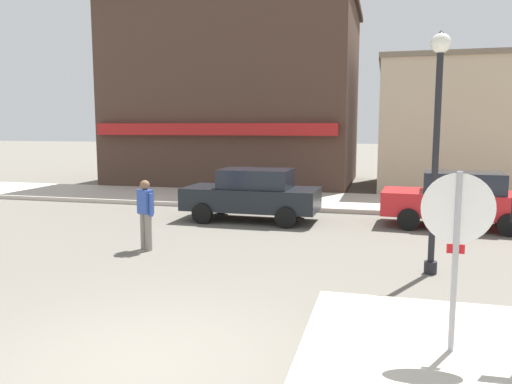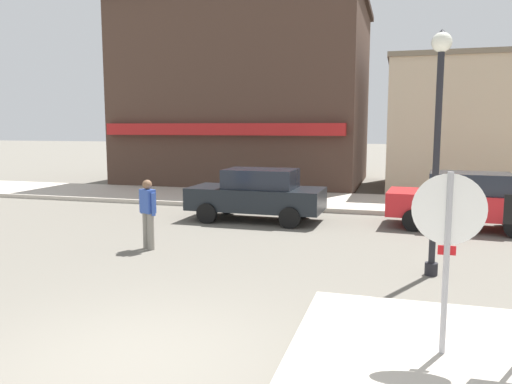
# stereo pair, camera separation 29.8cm
# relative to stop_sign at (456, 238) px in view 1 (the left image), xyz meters

# --- Properties ---
(ground_plane) EXTENTS (160.00, 160.00, 0.00)m
(ground_plane) POSITION_rel_stop_sign_xyz_m (-3.57, -0.94, -1.52)
(ground_plane) COLOR #6B665B
(kerb_far) EXTENTS (80.00, 4.00, 0.15)m
(kerb_far) POSITION_rel_stop_sign_xyz_m (-3.57, 12.13, -1.44)
(kerb_far) COLOR beige
(kerb_far) RESTS_ON ground
(stop_sign) EXTENTS (0.82, 0.07, 2.30)m
(stop_sign) POSITION_rel_stop_sign_xyz_m (0.00, 0.00, 0.00)
(stop_sign) COLOR #9E9EA3
(stop_sign) RESTS_ON ground
(lamp_post) EXTENTS (0.36, 0.36, 4.54)m
(lamp_post) POSITION_rel_stop_sign_xyz_m (0.09, 3.79, 1.44)
(lamp_post) COLOR black
(lamp_post) RESTS_ON ground
(parked_car_nearest) EXTENTS (4.03, 1.94, 1.56)m
(parked_car_nearest) POSITION_rel_stop_sign_xyz_m (-4.63, 8.21, -0.71)
(parked_car_nearest) COLOR black
(parked_car_nearest) RESTS_ON ground
(parked_car_second) EXTENTS (4.12, 2.11, 1.56)m
(parked_car_second) POSITION_rel_stop_sign_xyz_m (1.19, 8.65, -0.71)
(parked_car_second) COLOR red
(parked_car_second) RESTS_ON ground
(pedestrian_crossing_near) EXTENTS (0.52, 0.37, 1.61)m
(pedestrian_crossing_near) POSITION_rel_stop_sign_xyz_m (-6.06, 4.13, -0.65)
(pedestrian_crossing_near) COLOR gray
(pedestrian_crossing_near) RESTS_ON ground
(building_corner_shop) EXTENTS (11.51, 8.91, 8.69)m
(building_corner_shop) POSITION_rel_stop_sign_xyz_m (-7.95, 18.33, 2.83)
(building_corner_shop) COLOR #473328
(building_corner_shop) RESTS_ON ground
(building_storefront_left_near) EXTENTS (7.66, 7.74, 5.65)m
(building_storefront_left_near) POSITION_rel_stop_sign_xyz_m (2.67, 17.96, 1.31)
(building_storefront_left_near) COLOR tan
(building_storefront_left_near) RESTS_ON ground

